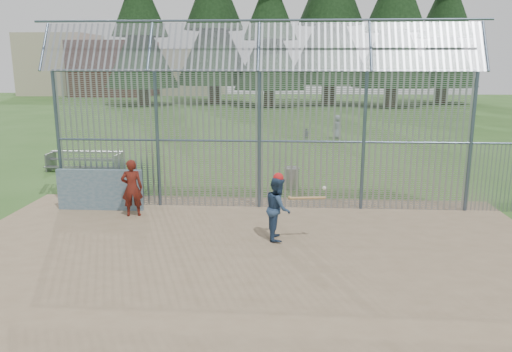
# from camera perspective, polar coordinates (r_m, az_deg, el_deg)

# --- Properties ---
(ground) EXTENTS (120.00, 120.00, 0.00)m
(ground) POSITION_cam_1_polar(r_m,az_deg,el_deg) (11.62, -0.63, -8.46)
(ground) COLOR #2D511E
(ground) RESTS_ON ground
(dirt_infield) EXTENTS (14.00, 10.00, 0.02)m
(dirt_infield) POSITION_cam_1_polar(r_m,az_deg,el_deg) (11.15, -0.82, -9.34)
(dirt_infield) COLOR #756047
(dirt_infield) RESTS_ON ground
(dugout_wall) EXTENTS (2.50, 0.12, 1.20)m
(dugout_wall) POSITION_cam_1_polar(r_m,az_deg,el_deg) (15.16, -17.41, -1.51)
(dugout_wall) COLOR #38566B
(dugout_wall) RESTS_ON dirt_infield
(batter) EXTENTS (0.63, 0.78, 1.55)m
(batter) POSITION_cam_1_polar(r_m,az_deg,el_deg) (12.06, 2.54, -3.69)
(batter) COLOR navy
(batter) RESTS_ON dirt_infield
(onlooker) EXTENTS (0.66, 0.51, 1.61)m
(onlooker) POSITION_cam_1_polar(r_m,az_deg,el_deg) (14.28, -13.99, -1.32)
(onlooker) COLOR maroon
(onlooker) RESTS_ON dirt_infield
(bg_kid_standing) EXTENTS (0.79, 0.70, 1.35)m
(bg_kid_standing) POSITION_cam_1_polar(r_m,az_deg,el_deg) (28.65, 9.29, 5.53)
(bg_kid_standing) COLOR slate
(bg_kid_standing) RESTS_ON ground
(bg_kid_seated) EXTENTS (0.49, 0.27, 0.79)m
(bg_kid_seated) POSITION_cam_1_polar(r_m,az_deg,el_deg) (27.17, 5.80, 4.65)
(bg_kid_seated) COLOR slate
(bg_kid_seated) RESTS_ON ground
(batting_gear) EXTENTS (1.25, 0.36, 0.61)m
(batting_gear) POSITION_cam_1_polar(r_m,az_deg,el_deg) (11.85, 3.42, -0.75)
(batting_gear) COLOR red
(batting_gear) RESTS_ON ground
(trash_can) EXTENTS (0.56, 0.56, 0.82)m
(trash_can) POSITION_cam_1_polar(r_m,az_deg,el_deg) (17.04, 4.09, -0.24)
(trash_can) COLOR gray
(trash_can) RESTS_ON ground
(bleacher) EXTENTS (3.00, 0.95, 0.72)m
(bleacher) POSITION_cam_1_polar(r_m,az_deg,el_deg) (21.09, -18.98, 1.70)
(bleacher) COLOR slate
(bleacher) RESTS_ON ground
(backstop_fence) EXTENTS (20.09, 0.81, 5.30)m
(backstop_fence) POSITION_cam_1_polar(r_m,az_deg,el_deg) (14.39, 7.61, 5.28)
(backstop_fence) COLOR #47566B
(backstop_fence) RESTS_ON ground
(distant_buildings) EXTENTS (26.50, 10.50, 8.00)m
(distant_buildings) POSITION_cam_1_polar(r_m,az_deg,el_deg) (71.44, -16.35, 11.80)
(distant_buildings) COLOR brown
(distant_buildings) RESTS_ON ground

